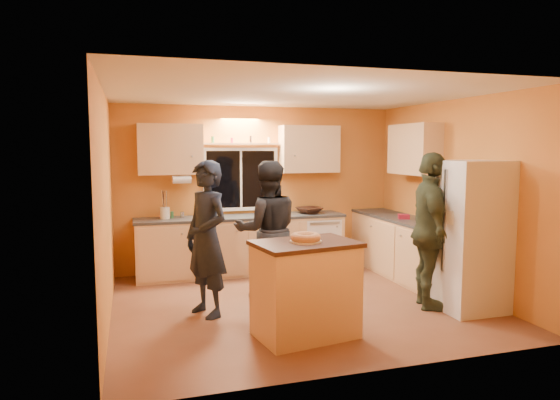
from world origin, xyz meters
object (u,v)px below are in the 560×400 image
object	(u,v)px
refrigerator	(470,236)
person_right	(430,231)
person_left	(207,239)
island	(305,288)
person_center	(267,230)

from	to	relation	value
refrigerator	person_right	size ratio (longest dim) A/B	0.95
person_right	person_left	bearing A→B (deg)	99.43
island	person_left	world-z (taller)	person_left
island	person_right	xyz separation A→B (m)	(1.76, 0.44, 0.44)
person_center	person_right	bearing A→B (deg)	158.04
island	person_center	world-z (taller)	person_center
person_center	person_right	distance (m)	2.02
refrigerator	island	distance (m)	2.23
person_right	island	bearing A→B (deg)	124.56
refrigerator	island	size ratio (longest dim) A/B	1.60
person_left	person_center	world-z (taller)	person_left
refrigerator	person_left	distance (m)	3.13
person_right	person_center	bearing A→B (deg)	82.26
refrigerator	person_center	xyz separation A→B (m)	(-2.20, 1.15, -0.01)
island	person_right	bearing A→B (deg)	4.93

